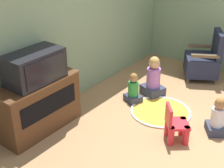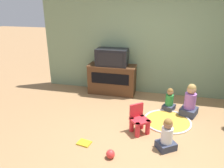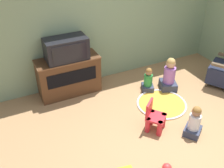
{
  "view_description": "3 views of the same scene",
  "coord_description": "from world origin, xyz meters",
  "px_view_note": "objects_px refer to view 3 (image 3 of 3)",
  "views": [
    {
      "loc": [
        -3.48,
        -1.11,
        2.58
      ],
      "look_at": [
        -0.71,
        0.98,
        0.85
      ],
      "focal_mm": 50.0,
      "sensor_mm": 36.0,
      "label": 1
    },
    {
      "loc": [
        0.15,
        -3.18,
        2.27
      ],
      "look_at": [
        -0.79,
        0.66,
        0.76
      ],
      "focal_mm": 35.0,
      "sensor_mm": 36.0,
      "label": 2
    },
    {
      "loc": [
        -2.27,
        -2.36,
        3.02
      ],
      "look_at": [
        -0.64,
        0.97,
        0.63
      ],
      "focal_mm": 42.0,
      "sensor_mm": 36.0,
      "label": 3
    }
  ],
  "objects_px": {
    "yellow_kid_chair": "(154,119)",
    "tv_cabinet": "(69,75)",
    "child_watching_center": "(148,81)",
    "toy_ball": "(167,168)",
    "television": "(66,49)",
    "child_watching_right": "(194,123)",
    "child_watching_left": "(169,76)"
  },
  "relations": [
    {
      "from": "child_watching_center",
      "to": "toy_ball",
      "type": "distance_m",
      "value": 2.05
    },
    {
      "from": "television",
      "to": "child_watching_right",
      "type": "xyz_separation_m",
      "value": [
        1.4,
        -2.03,
        -0.72
      ]
    },
    {
      "from": "television",
      "to": "child_watching_center",
      "type": "height_order",
      "value": "television"
    },
    {
      "from": "yellow_kid_chair",
      "to": "child_watching_right",
      "type": "bearing_deg",
      "value": -77.79
    },
    {
      "from": "child_watching_left",
      "to": "toy_ball",
      "type": "relative_size",
      "value": 5.05
    },
    {
      "from": "yellow_kid_chair",
      "to": "child_watching_center",
      "type": "height_order",
      "value": "yellow_kid_chair"
    },
    {
      "from": "child_watching_left",
      "to": "child_watching_center",
      "type": "xyz_separation_m",
      "value": [
        -0.41,
        0.13,
        -0.08
      ]
    },
    {
      "from": "tv_cabinet",
      "to": "yellow_kid_chair",
      "type": "bearing_deg",
      "value": -61.19
    },
    {
      "from": "yellow_kid_chair",
      "to": "child_watching_center",
      "type": "relative_size",
      "value": 1.03
    },
    {
      "from": "tv_cabinet",
      "to": "yellow_kid_chair",
      "type": "height_order",
      "value": "tv_cabinet"
    },
    {
      "from": "toy_ball",
      "to": "yellow_kid_chair",
      "type": "bearing_deg",
      "value": 68.08
    },
    {
      "from": "child_watching_left",
      "to": "toy_ball",
      "type": "xyz_separation_m",
      "value": [
        -1.28,
        -1.72,
        -0.23
      ]
    },
    {
      "from": "yellow_kid_chair",
      "to": "child_watching_center",
      "type": "bearing_deg",
      "value": 22.88
    },
    {
      "from": "child_watching_center",
      "to": "child_watching_right",
      "type": "bearing_deg",
      "value": -158.73
    },
    {
      "from": "yellow_kid_chair",
      "to": "child_watching_right",
      "type": "height_order",
      "value": "child_watching_right"
    },
    {
      "from": "television",
      "to": "yellow_kid_chair",
      "type": "height_order",
      "value": "television"
    },
    {
      "from": "television",
      "to": "toy_ball",
      "type": "distance_m",
      "value": 2.68
    },
    {
      "from": "television",
      "to": "child_watching_left",
      "type": "height_order",
      "value": "television"
    },
    {
      "from": "child_watching_right",
      "to": "toy_ball",
      "type": "xyz_separation_m",
      "value": [
        -0.82,
        -0.43,
        -0.17
      ]
    },
    {
      "from": "tv_cabinet",
      "to": "child_watching_left",
      "type": "bearing_deg",
      "value": -22.2
    },
    {
      "from": "child_watching_left",
      "to": "child_watching_right",
      "type": "xyz_separation_m",
      "value": [
        -0.45,
        -1.28,
        -0.06
      ]
    },
    {
      "from": "yellow_kid_chair",
      "to": "toy_ball",
      "type": "relative_size",
      "value": 3.8
    },
    {
      "from": "yellow_kid_chair",
      "to": "tv_cabinet",
      "type": "bearing_deg",
      "value": 79.18
    },
    {
      "from": "tv_cabinet",
      "to": "child_watching_center",
      "type": "relative_size",
      "value": 2.37
    },
    {
      "from": "child_watching_left",
      "to": "child_watching_right",
      "type": "height_order",
      "value": "child_watching_left"
    },
    {
      "from": "yellow_kid_chair",
      "to": "child_watching_left",
      "type": "relative_size",
      "value": 0.75
    },
    {
      "from": "child_watching_center",
      "to": "child_watching_right",
      "type": "distance_m",
      "value": 1.42
    },
    {
      "from": "tv_cabinet",
      "to": "toy_ball",
      "type": "height_order",
      "value": "tv_cabinet"
    },
    {
      "from": "yellow_kid_chair",
      "to": "child_watching_left",
      "type": "bearing_deg",
      "value": 3.82
    },
    {
      "from": "child_watching_center",
      "to": "child_watching_right",
      "type": "height_order",
      "value": "child_watching_right"
    },
    {
      "from": "tv_cabinet",
      "to": "child_watching_left",
      "type": "distance_m",
      "value": 2.0
    },
    {
      "from": "child_watching_right",
      "to": "toy_ball",
      "type": "bearing_deg",
      "value": 173.16
    }
  ]
}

